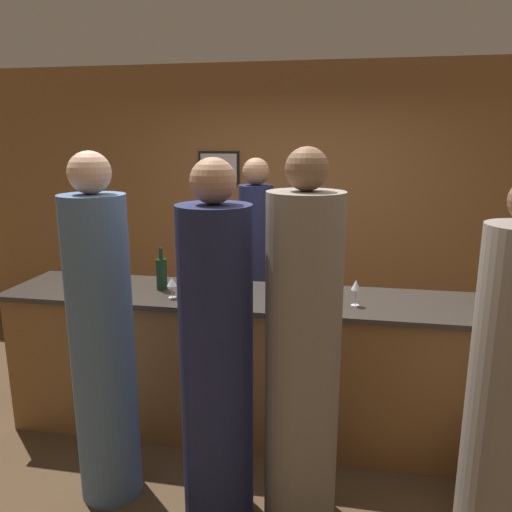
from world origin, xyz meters
name	(u,v)px	position (x,y,z in m)	size (l,w,h in m)	color
ground_plane	(266,430)	(0.00, 0.00, 0.00)	(14.00, 14.00, 0.00)	#4C3823
back_wall	(298,202)	(0.00, 2.06, 1.40)	(8.00, 0.08, 2.80)	olive
bar_counter	(266,365)	(0.00, 0.00, 0.51)	(3.63, 0.68, 1.01)	brown
bartender	(256,277)	(-0.22, 0.83, 0.91)	(0.28, 0.28, 1.90)	#1E234C
guest_0	(217,361)	(-0.13, -0.83, 0.91)	(0.38, 0.38, 1.96)	#1E234C
guest_1	(102,344)	(-0.80, -0.77, 0.93)	(0.35, 0.35, 1.99)	#4C6B93
guest_2	(510,384)	(1.34, -0.73, 0.87)	(0.40, 0.40, 1.88)	gray
guest_3	(302,358)	(0.31, -0.76, 0.93)	(0.39, 0.39, 2.01)	gray
wine_bottle_0	(162,274)	(-0.75, 0.02, 1.13)	(0.08, 0.08, 0.30)	black
wine_bottle_1	(81,261)	(-1.49, 0.26, 1.13)	(0.08, 0.08, 0.29)	black
wine_glass_0	(505,296)	(1.44, -0.18, 1.15)	(0.08, 0.08, 0.18)	silver
wine_glass_1	(215,280)	(-0.32, -0.12, 1.14)	(0.07, 0.07, 0.17)	silver
wine_glass_2	(356,286)	(0.59, -0.10, 1.14)	(0.06, 0.06, 0.17)	silver
wine_glass_3	(172,283)	(-0.61, -0.15, 1.12)	(0.06, 0.06, 0.14)	silver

